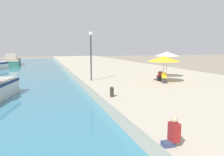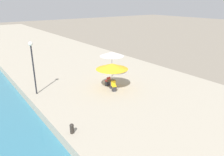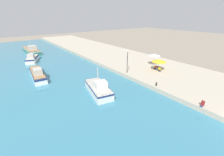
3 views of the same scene
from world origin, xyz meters
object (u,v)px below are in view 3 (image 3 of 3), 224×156
Objects in this scene: cafe_table at (158,68)px; mooring_bollard at (156,84)px; fishing_boat_far at (32,59)px; fishing_boat_distant at (31,50)px; person_at_quay at (203,103)px; lamppost at (128,58)px; fishing_boat_near at (99,89)px; cafe_chair_left at (155,68)px; fishing_boat_mid at (38,74)px; cafe_umbrella_white at (155,55)px; cafe_chair_right at (160,70)px; cafe_umbrella_pink at (159,61)px.

mooring_bollard is at bearing -144.69° from cafe_table.
fishing_boat_distant is (1.87, 10.68, 0.10)m from fishing_boat_far.
person_at_quay is 0.21× the size of lamppost.
fishing_boat_far is at bearing 112.85° from mooring_bollard.
fishing_boat_near reaches higher than fishing_boat_far.
fishing_boat_near is at bearing -162.45° from lamppost.
cafe_chair_left is at bearing -19.09° from lamppost.
fishing_boat_far is at bearing 87.82° from fishing_boat_mid.
mooring_bollard is 0.14× the size of lamppost.
fishing_boat_mid is 23.47m from fishing_boat_distant.
fishing_boat_mid is 9.97× the size of cafe_chair_left.
cafe_table is 1.22× the size of mooring_bollard.
cafe_umbrella_white is 2.78× the size of person_at_quay.
person_at_quay is at bearing -91.91° from lamppost.
cafe_table is 0.88× the size of cafe_chair_right.
cafe_chair_left is at bearing 86.07° from cafe_umbrella_pink.
cafe_umbrella_white reaches higher than cafe_umbrella_pink.
person_at_quay reaches higher than cafe_table.
lamppost is (-5.79, 3.51, 2.77)m from cafe_chair_right.
fishing_boat_near is 16.73m from cafe_umbrella_white.
fishing_boat_near is at bearing -59.70° from fishing_boat_mid.
cafe_table is at bearing 12.18° from fishing_boat_near.
cafe_umbrella_pink is at bearing -67.11° from fishing_boat_distant.
cafe_chair_right is (20.13, -13.48, 0.26)m from fishing_boat_mid.
cafe_chair_right reaches higher than cafe_table.
fishing_boat_distant reaches higher than fishing_boat_far.
fishing_boat_far is 31.96m from cafe_chair_right.
cafe_umbrella_white is at bearing -1.19° from lamppost.
fishing_boat_mid is at bearing 153.54° from cafe_chair_left.
lamppost is at bearing 178.81° from cafe_umbrella_white.
fishing_boat_near is at bearing 179.07° from cafe_umbrella_pink.
lamppost is (-8.02, 0.17, 0.65)m from cafe_umbrella_white.
person_at_quay is at bearing -119.29° from cafe_umbrella_pink.
fishing_boat_distant is 41.84m from mooring_bollard.
cafe_umbrella_white reaches higher than mooring_bollard.
cafe_umbrella_pink is (18.81, -25.39, 2.04)m from fishing_boat_far.
fishing_boat_mid is at bearing 119.53° from person_at_quay.
fishing_boat_distant is 39.18m from cafe_chair_left.
cafe_chair_left is 0.95× the size of person_at_quay.
fishing_boat_near is at bearing 123.63° from person_at_quay.
mooring_bollard is (-6.27, -4.39, -1.77)m from cafe_umbrella_pink.
fishing_boat_mid is 12.63m from fishing_boat_far.
cafe_table is 0.83× the size of person_at_quay.
cafe_umbrella_white reaches higher than cafe_chair_left.
fishing_boat_far is 30.86m from cafe_umbrella_white.
fishing_boat_far is at bearing 108.38° from person_at_quay.
fishing_boat_distant is 3.75× the size of cafe_umbrella_pink.
fishing_boat_far is at bearing 126.60° from cafe_table.
fishing_boat_distant reaches higher than cafe_umbrella_white.
person_at_quay is (10.42, -47.69, 0.25)m from fishing_boat_distant.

